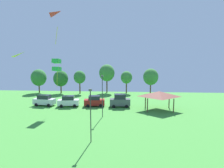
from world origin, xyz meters
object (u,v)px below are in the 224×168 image
object	(u,v)px
treeline_tree_1	(61,79)
treeline_tree_2	(80,77)
treeline_tree_0	(39,78)
light_post_1	(91,112)
treeline_tree_5	(151,77)
treeline_tree_4	(126,78)
parked_car_leftmost	(44,100)
kite_flying_6	(57,65)
park_pavilion	(159,94)
treeline_tree_3	(107,73)
kite_flying_1	(61,18)
light_post_0	(102,94)
kite_flying_3	(26,58)
parked_car_second_from_left	(68,101)
parked_car_third_from_left	(94,101)
parked_car_rightmost_in_row	(120,101)

from	to	relation	value
treeline_tree_1	treeline_tree_2	xyz separation A→B (m)	(5.35, 0.02, 0.39)
treeline_tree_0	light_post_1	bearing A→B (deg)	-57.53
treeline_tree_0	treeline_tree_5	size ratio (longest dim) A/B	0.97
treeline_tree_4	treeline_tree_5	xyz separation A→B (m)	(6.78, 0.38, 0.18)
parked_car_leftmost	treeline_tree_1	world-z (taller)	treeline_tree_1
treeline_tree_4	treeline_tree_2	bearing A→B (deg)	-171.99
kite_flying_6	treeline_tree_0	world-z (taller)	kite_flying_6
park_pavilion	treeline_tree_3	world-z (taller)	treeline_tree_3
park_pavilion	treeline_tree_5	bearing A→B (deg)	88.01
treeline_tree_1	treeline_tree_3	bearing A→B (deg)	10.82
kite_flying_1	light_post_0	bearing A→B (deg)	67.35
parked_car_leftmost	light_post_1	size ratio (longest dim) A/B	0.73
kite_flying_3	light_post_0	size ratio (longest dim) A/B	0.48
kite_flying_3	treeline_tree_3	size ratio (longest dim) A/B	0.42
kite_flying_1	light_post_1	bearing A→B (deg)	-19.28
parked_car_second_from_left	treeline_tree_2	xyz separation A→B (m)	(-1.08, 14.90, 3.46)
parked_car_third_from_left	light_post_1	bearing A→B (deg)	-89.92
kite_flying_3	kite_flying_1	bearing A→B (deg)	-41.56
parked_car_rightmost_in_row	kite_flying_1	bearing A→B (deg)	-116.62
parked_car_second_from_left	treeline_tree_1	world-z (taller)	treeline_tree_1
kite_flying_1	parked_car_leftmost	size ratio (longest dim) A/B	0.73
park_pavilion	treeline_tree_0	size ratio (longest dim) A/B	0.91
light_post_1	treeline_tree_0	size ratio (longest dim) A/B	0.95
kite_flying_3	park_pavilion	bearing A→B (deg)	16.89
treeline_tree_1	treeline_tree_4	distance (m)	18.35
park_pavilion	treeline_tree_1	size ratio (longest dim) A/B	0.95
treeline_tree_3	treeline_tree_5	size ratio (longest dim) A/B	1.16
parked_car_leftmost	parked_car_rightmost_in_row	distance (m)	15.73
light_post_0	treeline_tree_0	distance (m)	30.53
kite_flying_3	light_post_1	size ratio (longest dim) A/B	0.54
treeline_tree_3	light_post_0	bearing A→B (deg)	-86.35
kite_flying_3	kite_flying_6	distance (m)	5.67
parked_car_third_from_left	light_post_0	distance (m)	8.25
light_post_0	treeline_tree_0	bearing A→B (deg)	132.97
parked_car_rightmost_in_row	treeline_tree_1	bearing A→B (deg)	134.59
parked_car_leftmost	parked_car_third_from_left	xyz separation A→B (m)	(10.48, 0.11, -0.03)
treeline_tree_2	parked_car_leftmost	bearing A→B (deg)	-106.05
park_pavilion	light_post_1	world-z (taller)	light_post_1
parked_car_rightmost_in_row	park_pavilion	bearing A→B (deg)	-18.04
parked_car_third_from_left	parked_car_rightmost_in_row	bearing A→B (deg)	-9.38
kite_flying_6	treeline_tree_1	distance (m)	20.07
kite_flying_6	treeline_tree_1	bearing A→B (deg)	106.62
kite_flying_6	parked_car_rightmost_in_row	distance (m)	14.14
kite_flying_1	light_post_1	world-z (taller)	kite_flying_1
kite_flying_1	treeline_tree_3	world-z (taller)	kite_flying_1
kite_flying_1	light_post_1	size ratio (longest dim) A/B	0.53
parked_car_rightmost_in_row	light_post_0	distance (m)	8.11
light_post_1	parked_car_third_from_left	bearing A→B (deg)	97.69
parked_car_third_from_left	treeline_tree_1	distance (m)	18.73
parked_car_second_from_left	treeline_tree_4	xyz separation A→B (m)	(11.83, 16.72, 3.31)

